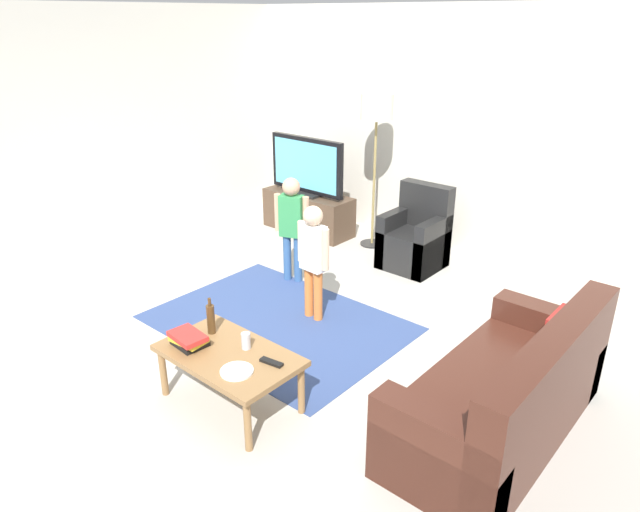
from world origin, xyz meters
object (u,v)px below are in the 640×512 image
couch (510,400)px  tv_stand (308,213)px  tv (307,167)px  child_near_tv (292,220)px  armchair (416,240)px  tv_remote (271,362)px  soda_can (246,341)px  floor_lamp (377,115)px  plate (237,371)px  coffee_table (229,359)px  child_center (313,253)px  bottle (211,319)px  book_stack (189,339)px

couch → tv_stand: bearing=150.3°
couch → tv: bearing=150.5°
tv_stand → child_near_tv: 1.54m
armchair → tv_remote: 2.94m
tv_remote → soda_can: (-0.27, 0.02, 0.05)m
tv → child_near_tv: bearing=-53.9°
floor_lamp → tv_stand: bearing=-170.4°
tv → plate: tv is taller
soda_can → plate: (0.17, -0.24, -0.05)m
armchair → child_near_tv: 1.44m
child_near_tv → coffee_table: (1.09, -1.80, -0.29)m
floor_lamp → child_near_tv: (-0.03, -1.36, -0.88)m
child_center → soda_can: size_ratio=8.96×
tv_stand → plate: size_ratio=5.45×
tv_stand → coffee_table: 3.58m
tv_stand → bottle: bearing=-60.4°
couch → child_near_tv: bearing=162.8°
tv_stand → child_center: child_center is taller
tv → armchair: (1.62, -0.02, -0.55)m
armchair → child_near_tv: size_ratio=0.82×
armchair → soda_can: size_ratio=7.50×
child_near_tv → coffee_table: bearing=-58.8°
floor_lamp → bottle: (0.75, -3.06, -1.01)m
plate → tv: bearing=125.0°
coffee_table → bottle: size_ratio=3.52×
book_stack → soda_can: 0.41m
armchair → bottle: 2.87m
tv → bottle: size_ratio=3.87×
armchair → child_near_tv: (-0.76, -1.17, 0.37)m
child_near_tv → bottle: (0.79, -1.70, -0.13)m
child_near_tv → tv_remote: size_ratio=6.48×
child_center → book_stack: (0.11, -1.45, -0.17)m
child_near_tv → tv_remote: bearing=-50.3°
bottle → plate: bottle is taller
child_near_tv → tv_stand: bearing=125.6°
tv → child_center: 2.28m
couch → floor_lamp: bearing=140.7°
tv_stand → tv: tv is taller
floor_lamp → soda_can: bearing=-70.0°
armchair → soda_can: (0.38, -2.84, 0.18)m
child_near_tv → tv_remote: (1.41, -1.70, -0.23)m
child_near_tv → book_stack: bearing=-67.2°
couch → bottle: couch is taller
tv_stand → child_center: size_ratio=1.12×
soda_can → book_stack: bearing=-144.0°
plate → child_near_tv: bearing=124.3°
armchair → plate: bearing=-79.9°
couch → armchair: armchair is taller
floor_lamp → couch: bearing=-39.3°
book_stack → plate: size_ratio=1.31×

